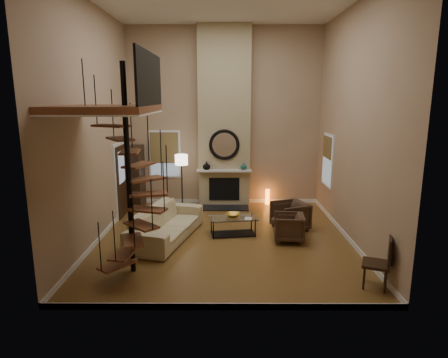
{
  "coord_description": "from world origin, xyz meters",
  "views": [
    {
      "loc": [
        0.03,
        -8.92,
        3.4
      ],
      "look_at": [
        0.0,
        0.4,
        1.4
      ],
      "focal_mm": 30.9,
      "sensor_mm": 36.0,
      "label": 1
    }
  ],
  "objects_px": {
    "accent_lamp": "(267,197)",
    "floor_lamp": "(181,164)",
    "coffee_table": "(233,224)",
    "armchair_near": "(293,216)",
    "armchair_far": "(292,227)",
    "side_chair": "(382,260)",
    "sofa": "(166,223)",
    "hutch": "(136,177)"
  },
  "relations": [
    {
      "from": "sofa",
      "to": "side_chair",
      "type": "relative_size",
      "value": 2.66
    },
    {
      "from": "coffee_table",
      "to": "side_chair",
      "type": "height_order",
      "value": "side_chair"
    },
    {
      "from": "coffee_table",
      "to": "accent_lamp",
      "type": "distance_m",
      "value": 3.02
    },
    {
      "from": "armchair_far",
      "to": "floor_lamp",
      "type": "distance_m",
      "value": 4.06
    },
    {
      "from": "hutch",
      "to": "floor_lamp",
      "type": "height_order",
      "value": "hutch"
    },
    {
      "from": "coffee_table",
      "to": "floor_lamp",
      "type": "bearing_deg",
      "value": 124.62
    },
    {
      "from": "accent_lamp",
      "to": "coffee_table",
      "type": "bearing_deg",
      "value": -112.63
    },
    {
      "from": "armchair_near",
      "to": "armchair_far",
      "type": "bearing_deg",
      "value": -32.88
    },
    {
      "from": "armchair_near",
      "to": "accent_lamp",
      "type": "height_order",
      "value": "armchair_near"
    },
    {
      "from": "armchair_far",
      "to": "side_chair",
      "type": "relative_size",
      "value": 0.72
    },
    {
      "from": "hutch",
      "to": "side_chair",
      "type": "bearing_deg",
      "value": -43.36
    },
    {
      "from": "armchair_near",
      "to": "accent_lamp",
      "type": "distance_m",
      "value": 2.37
    },
    {
      "from": "hutch",
      "to": "accent_lamp",
      "type": "bearing_deg",
      "value": 3.44
    },
    {
      "from": "coffee_table",
      "to": "floor_lamp",
      "type": "distance_m",
      "value": 2.88
    },
    {
      "from": "sofa",
      "to": "coffee_table",
      "type": "height_order",
      "value": "sofa"
    },
    {
      "from": "hutch",
      "to": "coffee_table",
      "type": "height_order",
      "value": "hutch"
    },
    {
      "from": "hutch",
      "to": "armchair_near",
      "type": "height_order",
      "value": "hutch"
    },
    {
      "from": "armchair_near",
      "to": "accent_lamp",
      "type": "relative_size",
      "value": 1.74
    },
    {
      "from": "hutch",
      "to": "accent_lamp",
      "type": "xyz_separation_m",
      "value": [
        4.14,
        0.25,
        -0.7
      ]
    },
    {
      "from": "armchair_far",
      "to": "coffee_table",
      "type": "height_order",
      "value": "armchair_far"
    },
    {
      "from": "armchair_near",
      "to": "side_chair",
      "type": "relative_size",
      "value": 0.83
    },
    {
      "from": "sofa",
      "to": "hutch",
      "type": "bearing_deg",
      "value": 39.98
    },
    {
      "from": "sofa",
      "to": "accent_lamp",
      "type": "relative_size",
      "value": 5.55
    },
    {
      "from": "sofa",
      "to": "coffee_table",
      "type": "xyz_separation_m",
      "value": [
        1.63,
        0.28,
        -0.11
      ]
    },
    {
      "from": "side_chair",
      "to": "sofa",
      "type": "bearing_deg",
      "value": 149.92
    },
    {
      "from": "accent_lamp",
      "to": "side_chair",
      "type": "relative_size",
      "value": 0.48
    },
    {
      "from": "armchair_far",
      "to": "side_chair",
      "type": "bearing_deg",
      "value": 33.61
    },
    {
      "from": "floor_lamp",
      "to": "side_chair",
      "type": "bearing_deg",
      "value": -50.07
    },
    {
      "from": "armchair_near",
      "to": "coffee_table",
      "type": "bearing_deg",
      "value": -95.48
    },
    {
      "from": "sofa",
      "to": "armchair_near",
      "type": "relative_size",
      "value": 3.19
    },
    {
      "from": "hutch",
      "to": "side_chair",
      "type": "relative_size",
      "value": 1.95
    },
    {
      "from": "armchair_near",
      "to": "side_chair",
      "type": "distance_m",
      "value": 3.35
    },
    {
      "from": "accent_lamp",
      "to": "floor_lamp",
      "type": "bearing_deg",
      "value": -167.27
    },
    {
      "from": "coffee_table",
      "to": "side_chair",
      "type": "bearing_deg",
      "value": -46.34
    },
    {
      "from": "armchair_far",
      "to": "accent_lamp",
      "type": "bearing_deg",
      "value": -170.69
    },
    {
      "from": "armchair_far",
      "to": "accent_lamp",
      "type": "xyz_separation_m",
      "value": [
        -0.22,
        3.24,
        -0.1
      ]
    },
    {
      "from": "coffee_table",
      "to": "accent_lamp",
      "type": "xyz_separation_m",
      "value": [
        1.16,
        2.79,
        -0.03
      ]
    },
    {
      "from": "armchair_near",
      "to": "sofa",
      "type": "bearing_deg",
      "value": -98.66
    },
    {
      "from": "sofa",
      "to": "armchair_near",
      "type": "bearing_deg",
      "value": -62.67
    },
    {
      "from": "armchair_far",
      "to": "side_chair",
      "type": "distance_m",
      "value": 2.59
    },
    {
      "from": "hutch",
      "to": "armchair_near",
      "type": "distance_m",
      "value": 5.03
    },
    {
      "from": "sofa",
      "to": "armchair_near",
      "type": "distance_m",
      "value": 3.28
    }
  ]
}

